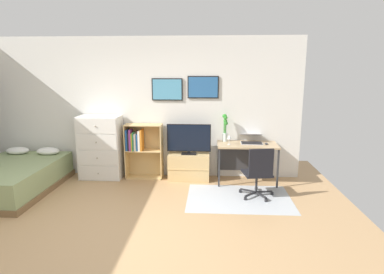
{
  "coord_description": "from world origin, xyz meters",
  "views": [
    {
      "loc": [
        1.33,
        -3.71,
        2.06
      ],
      "look_at": [
        1.02,
        1.5,
        0.98
      ],
      "focal_mm": 29.84,
      "sensor_mm": 36.0,
      "label": 1
    }
  ],
  "objects_px": {
    "desk": "(247,150)",
    "tv_stand": "(189,167)",
    "wine_glass": "(229,137)",
    "bed": "(12,177)",
    "bamboo_vase": "(225,127)",
    "bookshelf": "(141,147)",
    "dresser": "(101,147)",
    "television": "(189,139)",
    "office_chair": "(259,171)",
    "laptop": "(251,139)",
    "computer_mouse": "(266,144)"
  },
  "relations": [
    {
      "from": "desk",
      "to": "tv_stand",
      "type": "bearing_deg",
      "value": 178.71
    },
    {
      "from": "wine_glass",
      "to": "bed",
      "type": "bearing_deg",
      "value": -170.5
    },
    {
      "from": "bed",
      "to": "bamboo_vase",
      "type": "bearing_deg",
      "value": 13.47
    },
    {
      "from": "bed",
      "to": "bookshelf",
      "type": "height_order",
      "value": "bookshelf"
    },
    {
      "from": "dresser",
      "to": "television",
      "type": "bearing_deg",
      "value": -0.24
    },
    {
      "from": "dresser",
      "to": "television",
      "type": "xyz_separation_m",
      "value": [
        1.71,
        -0.01,
        0.18
      ]
    },
    {
      "from": "wine_glass",
      "to": "dresser",
      "type": "bearing_deg",
      "value": 176.55
    },
    {
      "from": "television",
      "to": "office_chair",
      "type": "height_order",
      "value": "television"
    },
    {
      "from": "dresser",
      "to": "television",
      "type": "distance_m",
      "value": 1.72
    },
    {
      "from": "television",
      "to": "laptop",
      "type": "relative_size",
      "value": 1.86
    },
    {
      "from": "television",
      "to": "bamboo_vase",
      "type": "xyz_separation_m",
      "value": [
        0.68,
        0.12,
        0.22
      ]
    },
    {
      "from": "television",
      "to": "wine_glass",
      "type": "xyz_separation_m",
      "value": [
        0.75,
        -0.14,
        0.08
      ]
    },
    {
      "from": "bed",
      "to": "tv_stand",
      "type": "distance_m",
      "value": 3.14
    },
    {
      "from": "television",
      "to": "bamboo_vase",
      "type": "distance_m",
      "value": 0.73
    },
    {
      "from": "bed",
      "to": "dresser",
      "type": "relative_size",
      "value": 1.63
    },
    {
      "from": "office_chair",
      "to": "wine_glass",
      "type": "distance_m",
      "value": 0.93
    },
    {
      "from": "bookshelf",
      "to": "bed",
      "type": "bearing_deg",
      "value": -157.95
    },
    {
      "from": "computer_mouse",
      "to": "wine_glass",
      "type": "xyz_separation_m",
      "value": [
        -0.68,
        -0.03,
        0.12
      ]
    },
    {
      "from": "dresser",
      "to": "bookshelf",
      "type": "distance_m",
      "value": 0.77
    },
    {
      "from": "office_chair",
      "to": "desk",
      "type": "bearing_deg",
      "value": 88.18
    },
    {
      "from": "bookshelf",
      "to": "laptop",
      "type": "height_order",
      "value": "bookshelf"
    },
    {
      "from": "desk",
      "to": "computer_mouse",
      "type": "bearing_deg",
      "value": -17.44
    },
    {
      "from": "bed",
      "to": "tv_stand",
      "type": "xyz_separation_m",
      "value": [
        3.04,
        0.8,
        0.01
      ]
    },
    {
      "from": "desk",
      "to": "laptop",
      "type": "xyz_separation_m",
      "value": [
        0.08,
        0.04,
        0.2
      ]
    },
    {
      "from": "tv_stand",
      "to": "office_chair",
      "type": "distance_m",
      "value": 1.49
    },
    {
      "from": "desk",
      "to": "computer_mouse",
      "type": "height_order",
      "value": "computer_mouse"
    },
    {
      "from": "dresser",
      "to": "laptop",
      "type": "bearing_deg",
      "value": 0.61
    },
    {
      "from": "dresser",
      "to": "computer_mouse",
      "type": "distance_m",
      "value": 3.14
    },
    {
      "from": "bamboo_vase",
      "to": "television",
      "type": "bearing_deg",
      "value": -169.7
    },
    {
      "from": "bookshelf",
      "to": "wine_glass",
      "type": "xyz_separation_m",
      "value": [
        1.69,
        -0.22,
        0.26
      ]
    },
    {
      "from": "television",
      "to": "bamboo_vase",
      "type": "bearing_deg",
      "value": 10.3
    },
    {
      "from": "bed",
      "to": "computer_mouse",
      "type": "distance_m",
      "value": 4.54
    },
    {
      "from": "wine_glass",
      "to": "bookshelf",
      "type": "bearing_deg",
      "value": 172.75
    },
    {
      "from": "bookshelf",
      "to": "wine_glass",
      "type": "relative_size",
      "value": 5.9
    },
    {
      "from": "bed",
      "to": "wine_glass",
      "type": "bearing_deg",
      "value": 9.39
    },
    {
      "from": "desk",
      "to": "bamboo_vase",
      "type": "xyz_separation_m",
      "value": [
        -0.41,
        0.13,
        0.41
      ]
    },
    {
      "from": "tv_stand",
      "to": "laptop",
      "type": "xyz_separation_m",
      "value": [
        1.17,
        0.02,
        0.56
      ]
    },
    {
      "from": "bookshelf",
      "to": "television",
      "type": "xyz_separation_m",
      "value": [
        0.94,
        -0.07,
        0.18
      ]
    },
    {
      "from": "desk",
      "to": "wine_glass",
      "type": "distance_m",
      "value": 0.46
    },
    {
      "from": "laptop",
      "to": "bamboo_vase",
      "type": "height_order",
      "value": "bamboo_vase"
    },
    {
      "from": "bed",
      "to": "desk",
      "type": "height_order",
      "value": "desk"
    },
    {
      "from": "bamboo_vase",
      "to": "desk",
      "type": "bearing_deg",
      "value": -17.22
    },
    {
      "from": "dresser",
      "to": "wine_glass",
      "type": "distance_m",
      "value": 2.48
    },
    {
      "from": "office_chair",
      "to": "laptop",
      "type": "height_order",
      "value": "laptop"
    },
    {
      "from": "bookshelf",
      "to": "laptop",
      "type": "relative_size",
      "value": 2.38
    },
    {
      "from": "dresser",
      "to": "desk",
      "type": "height_order",
      "value": "dresser"
    },
    {
      "from": "bookshelf",
      "to": "desk",
      "type": "height_order",
      "value": "bookshelf"
    },
    {
      "from": "bed",
      "to": "office_chair",
      "type": "bearing_deg",
      "value": -0.99
    },
    {
      "from": "desk",
      "to": "laptop",
      "type": "height_order",
      "value": "laptop"
    },
    {
      "from": "tv_stand",
      "to": "laptop",
      "type": "bearing_deg",
      "value": 0.76
    }
  ]
}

